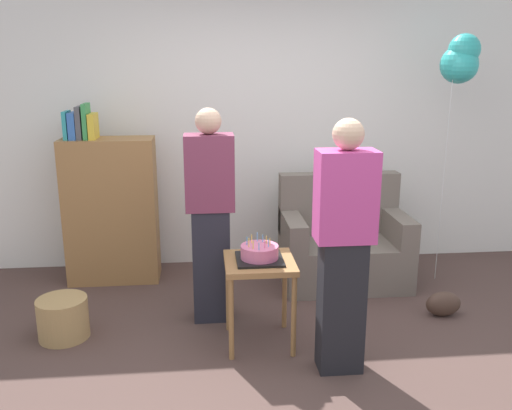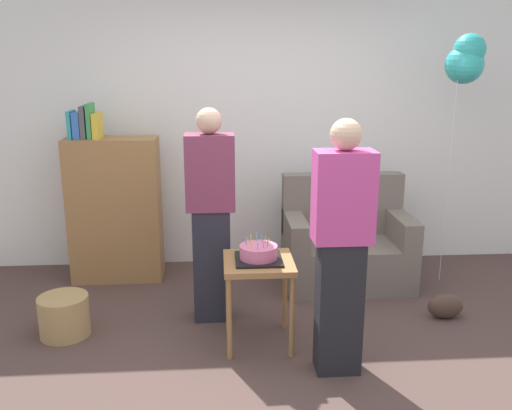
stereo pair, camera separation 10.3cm
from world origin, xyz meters
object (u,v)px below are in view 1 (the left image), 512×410
Objects in this scene: person_holding_cake at (343,248)px; balloon_bunch at (461,61)px; bookshelf at (111,208)px; couch at (343,245)px; birthday_cake at (260,253)px; wicker_basket at (63,318)px; person_blowing_candles at (210,216)px; side_table at (259,273)px; handbag at (443,304)px.

balloon_bunch is (1.34, 1.45, 1.11)m from person_holding_cake.
couch is at bearing -6.75° from bookshelf.
person_holding_cake is (-0.38, -1.44, 0.49)m from couch.
birthday_cake is (1.20, -1.30, -0.00)m from bookshelf.
wicker_basket is (-0.20, -1.09, -0.53)m from bookshelf.
birthday_cake is 0.20× the size of person_blowing_candles.
birthday_cake is at bearing -8.41° from wicker_basket.
birthday_cake is at bearing -18.68° from person_holding_cake.
side_table is at bearing -129.37° from couch.
balloon_bunch is (0.34, 0.79, 1.85)m from handbag.
person_holding_cake is (0.48, -0.38, 0.16)m from birthday_cake.
person_holding_cake is at bearing -38.51° from birthday_cake.
balloon_bunch reaches higher than person_holding_cake.
bookshelf is 3.29m from balloon_bunch.
side_table is 2.54m from balloon_bunch.
person_holding_cake reaches higher than wicker_basket.
balloon_bunch is at bearing -112.99° from person_holding_cake.
bookshelf is 1.26m from person_blowing_candles.
person_blowing_candles is at bearing 128.12° from side_table.
person_blowing_candles reaches higher than couch.
wicker_basket is 0.17× the size of balloon_bunch.
side_table is at bearing -47.15° from bookshelf.
couch is at bearing -179.53° from balloon_bunch.
wicker_basket is (-1.89, 0.59, -0.68)m from person_holding_cake.
bookshelf is 5.00× the size of birthday_cake.
handbag is at bearing 1.34° from wicker_basket.
balloon_bunch is at bearing 0.47° from couch.
side_table is 1.47m from wicker_basket.
wicker_basket is (-1.41, 0.21, -0.38)m from side_table.
birthday_cake is 0.20× the size of person_holding_cake.
balloon_bunch reaches higher than couch.
person_holding_cake is 4.53× the size of wicker_basket.
person_blowing_candles reaches higher than handbag.
handbag is (2.89, 0.07, -0.05)m from wicker_basket.
bookshelf is at bearing 175.52° from balloon_bunch.
birthday_cake reaches higher than wicker_basket.
couch is at bearing -85.06° from person_holding_cake.
person_holding_cake is 0.75× the size of balloon_bunch.
bookshelf is 0.98× the size of person_blowing_candles.
wicker_basket is 2.89m from handbag.
balloon_bunch is at bearing 66.74° from handbag.
person_blowing_candles is (0.88, -0.88, 0.16)m from bookshelf.
couch reaches higher than wicker_basket.
birthday_cake is at bearing -47.15° from bookshelf.
bookshelf reaches higher than handbag.
wicker_basket is at bearing -178.66° from handbag.
person_blowing_candles is 1.14m from person_holding_cake.
person_holding_cake is 1.41m from handbag.
balloon_bunch is (2.15, 0.65, 1.11)m from person_blowing_candles.
couch is 1.76× the size of side_table.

